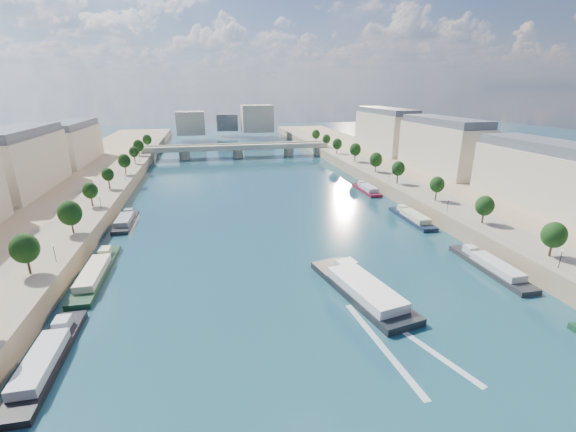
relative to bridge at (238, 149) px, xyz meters
name	(u,v)px	position (x,y,z in m)	size (l,w,h in m)	color
ground	(271,223)	(0.00, -123.76, -5.08)	(700.00, 700.00, 0.00)	#0D293B
quay_left	(20,232)	(-72.00, -123.76, -2.58)	(44.00, 520.00, 5.00)	#9E8460
quay_right	(470,202)	(72.00, -123.76, -2.58)	(44.00, 520.00, 5.00)	#9E8460
pave_left	(76,220)	(-57.00, -123.76, -0.03)	(14.00, 520.00, 0.10)	gray
pave_right	(433,198)	(57.00, -123.76, -0.03)	(14.00, 520.00, 0.10)	gray
trees_left	(82,199)	(-55.00, -121.76, 5.39)	(4.80, 268.80, 8.26)	#382B1E
trees_right	(415,176)	(55.00, -113.76, 5.39)	(4.80, 268.80, 8.26)	#382B1E
lamps_left	(81,221)	(-52.50, -133.76, 2.70)	(0.36, 200.36, 4.28)	black
lamps_right	(415,187)	(52.50, -118.76, 2.70)	(0.36, 200.36, 4.28)	black
buildings_right	(486,156)	(85.00, -111.76, 11.37)	(16.00, 226.00, 23.20)	#C5B698
skyline	(232,121)	(3.19, 95.76, 9.57)	(79.00, 42.00, 22.00)	#C5B698
bridge	(238,149)	(0.00, 0.00, 0.00)	(112.00, 12.00, 8.15)	#C1B79E
tour_barge	(362,289)	(11.19, -172.17, -3.92)	(14.32, 30.86, 4.04)	black
wake	(398,342)	(11.19, -188.73, -5.06)	(12.76, 26.01, 0.04)	silver
moored_barges_left	(43,366)	(-45.50, -183.73, -4.24)	(5.00, 156.26, 3.60)	#161932
moored_barges_right	(493,269)	(45.50, -168.95, -4.24)	(5.00, 168.71, 3.60)	black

